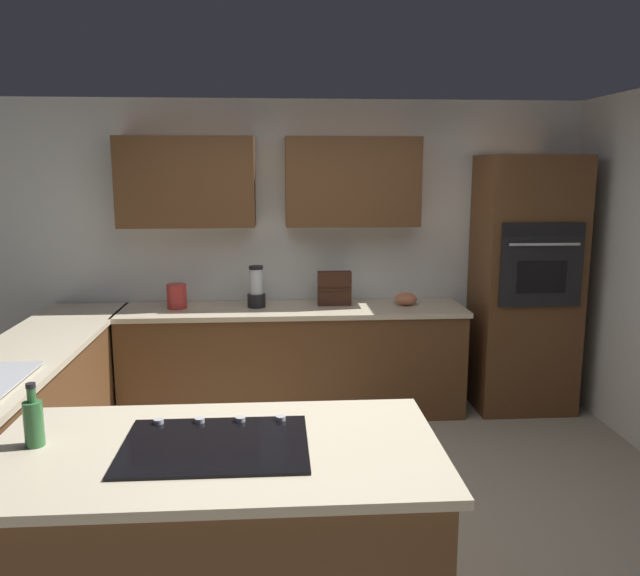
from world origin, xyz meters
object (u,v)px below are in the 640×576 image
blender (256,289)px  wall_oven (525,284)px  spice_rack (334,288)px  mixing_bowl (406,299)px  kettle (177,296)px  oil_bottle (34,421)px  cooktop (215,444)px

blender → wall_oven: bearing=178.7°
wall_oven → spice_rack: size_ratio=7.50×
mixing_bowl → blender: bearing=-0.0°
kettle → oil_bottle: bearing=86.1°
spice_rack → oil_bottle: bearing=61.2°
kettle → cooktop: bearing=101.7°
blender → kettle: blender is taller
oil_bottle → wall_oven: bearing=-139.7°
mixing_bowl → kettle: size_ratio=0.94×
cooktop → oil_bottle: size_ratio=2.82×
mixing_bowl → wall_oven: bearing=177.1°
spice_rack → kettle: spice_rack is taller
spice_rack → kettle: size_ratio=1.42×
wall_oven → oil_bottle: (3.08, 2.61, -0.07)m
oil_bottle → kettle: bearing=-93.9°
kettle → oil_bottle: oil_bottle is taller
cooktop → spice_rack: size_ratio=2.67×
cooktop → kettle: (0.56, -2.72, 0.09)m
kettle → wall_oven: bearing=179.0°
blender → oil_bottle: size_ratio=1.28×
mixing_bowl → oil_bottle: oil_bottle is taller
wall_oven → kettle: bearing=-1.0°
spice_rack → kettle: 1.30m
spice_rack → wall_oven: bearing=177.0°
wall_oven → blender: size_ratio=6.22×
cooktop → blender: blender is taller
spice_rack → oil_bottle: 3.08m
wall_oven → cooktop: 3.55m
cooktop → blender: bearing=-91.9°
blender → cooktop: bearing=88.1°
spice_rack → kettle: bearing=1.4°
mixing_bowl → oil_bottle: bearing=52.0°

